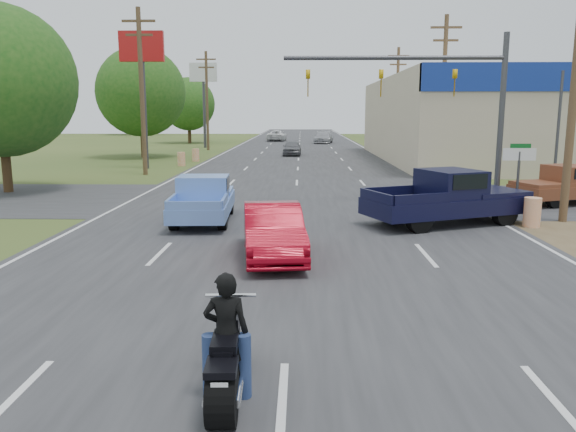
{
  "coord_description": "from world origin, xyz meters",
  "views": [
    {
      "loc": [
        0.24,
        -6.72,
        3.77
      ],
      "look_at": [
        -0.08,
        6.76,
        1.3
      ],
      "focal_mm": 35.0,
      "sensor_mm": 36.0,
      "label": 1
    }
  ],
  "objects_px": {
    "motorcycle": "(226,363)",
    "distant_car_grey": "(292,148)",
    "red_convertible": "(273,232)",
    "distant_car_silver": "(323,137)",
    "rider": "(226,340)",
    "blue_pickup": "(204,198)",
    "navy_pickup": "(451,197)",
    "brown_pickup": "(567,185)",
    "distant_car_white": "(277,136)"
  },
  "relations": [
    {
      "from": "motorcycle",
      "to": "distant_car_grey",
      "type": "bearing_deg",
      "value": 87.53
    },
    {
      "from": "motorcycle",
      "to": "red_convertible",
      "type": "bearing_deg",
      "value": 85.89
    },
    {
      "from": "red_convertible",
      "to": "distant_car_grey",
      "type": "xyz_separation_m",
      "value": [
        -0.11,
        36.79,
        -0.02
      ]
    },
    {
      "from": "distant_car_grey",
      "to": "distant_car_silver",
      "type": "height_order",
      "value": "distant_car_silver"
    },
    {
      "from": "rider",
      "to": "blue_pickup",
      "type": "distance_m",
      "value": 12.79
    },
    {
      "from": "motorcycle",
      "to": "blue_pickup",
      "type": "xyz_separation_m",
      "value": [
        -2.47,
        12.62,
        0.28
      ]
    },
    {
      "from": "distant_car_silver",
      "to": "navy_pickup",
      "type": "bearing_deg",
      "value": -78.67
    },
    {
      "from": "motorcycle",
      "to": "navy_pickup",
      "type": "bearing_deg",
      "value": 61.24
    },
    {
      "from": "distant_car_grey",
      "to": "navy_pickup",
      "type": "bearing_deg",
      "value": -78.05
    },
    {
      "from": "red_convertible",
      "to": "blue_pickup",
      "type": "distance_m",
      "value": 5.77
    },
    {
      "from": "distant_car_silver",
      "to": "distant_car_grey",
      "type": "bearing_deg",
      "value": -90.92
    },
    {
      "from": "motorcycle",
      "to": "brown_pickup",
      "type": "xyz_separation_m",
      "value": [
        12.2,
        16.82,
        0.29
      ]
    },
    {
      "from": "motorcycle",
      "to": "navy_pickup",
      "type": "height_order",
      "value": "navy_pickup"
    },
    {
      "from": "rider",
      "to": "distant_car_white",
      "type": "bearing_deg",
      "value": -90.36
    },
    {
      "from": "navy_pickup",
      "to": "distant_car_white",
      "type": "height_order",
      "value": "navy_pickup"
    },
    {
      "from": "motorcycle",
      "to": "distant_car_white",
      "type": "distance_m",
      "value": 71.5
    },
    {
      "from": "rider",
      "to": "motorcycle",
      "type": "bearing_deg",
      "value": 90.0
    },
    {
      "from": "blue_pickup",
      "to": "brown_pickup",
      "type": "bearing_deg",
      "value": 13.07
    },
    {
      "from": "rider",
      "to": "brown_pickup",
      "type": "xyz_separation_m",
      "value": [
        12.2,
        16.75,
        -0.0
      ]
    },
    {
      "from": "red_convertible",
      "to": "rider",
      "type": "relative_size",
      "value": 2.58
    },
    {
      "from": "blue_pickup",
      "to": "distant_car_white",
      "type": "relative_size",
      "value": 0.95
    },
    {
      "from": "navy_pickup",
      "to": "distant_car_grey",
      "type": "height_order",
      "value": "navy_pickup"
    },
    {
      "from": "rider",
      "to": "red_convertible",
      "type": "bearing_deg",
      "value": -94.15
    },
    {
      "from": "blue_pickup",
      "to": "brown_pickup",
      "type": "relative_size",
      "value": 0.94
    },
    {
      "from": "distant_car_white",
      "to": "distant_car_silver",
      "type": "bearing_deg",
      "value": 140.37
    },
    {
      "from": "distant_car_grey",
      "to": "distant_car_white",
      "type": "relative_size",
      "value": 0.76
    },
    {
      "from": "red_convertible",
      "to": "distant_car_silver",
      "type": "distance_m",
      "value": 58.25
    },
    {
      "from": "red_convertible",
      "to": "navy_pickup",
      "type": "bearing_deg",
      "value": 32.26
    },
    {
      "from": "motorcycle",
      "to": "rider",
      "type": "bearing_deg",
      "value": 90.0
    },
    {
      "from": "blue_pickup",
      "to": "distant_car_grey",
      "type": "distance_m",
      "value": 31.8
    },
    {
      "from": "red_convertible",
      "to": "brown_pickup",
      "type": "relative_size",
      "value": 0.81
    },
    {
      "from": "motorcycle",
      "to": "distant_car_grey",
      "type": "xyz_separation_m",
      "value": [
        0.13,
        44.31,
        0.14
      ]
    },
    {
      "from": "distant_car_silver",
      "to": "red_convertible",
      "type": "bearing_deg",
      "value": -84.65
    },
    {
      "from": "blue_pickup",
      "to": "distant_car_white",
      "type": "distance_m",
      "value": 58.83
    },
    {
      "from": "motorcycle",
      "to": "rider",
      "type": "distance_m",
      "value": 0.3
    },
    {
      "from": "motorcycle",
      "to": "blue_pickup",
      "type": "height_order",
      "value": "blue_pickup"
    },
    {
      "from": "navy_pickup",
      "to": "distant_car_silver",
      "type": "distance_m",
      "value": 53.44
    },
    {
      "from": "brown_pickup",
      "to": "distant_car_white",
      "type": "height_order",
      "value": "brown_pickup"
    },
    {
      "from": "navy_pickup",
      "to": "distant_car_white",
      "type": "distance_m",
      "value": 59.79
    },
    {
      "from": "rider",
      "to": "brown_pickup",
      "type": "height_order",
      "value": "rider"
    },
    {
      "from": "brown_pickup",
      "to": "motorcycle",
      "type": "bearing_deg",
      "value": 124.28
    },
    {
      "from": "brown_pickup",
      "to": "distant_car_white",
      "type": "relative_size",
      "value": 1.01
    },
    {
      "from": "red_convertible",
      "to": "navy_pickup",
      "type": "relative_size",
      "value": 0.7
    },
    {
      "from": "blue_pickup",
      "to": "rider",
      "type": "bearing_deg",
      "value": -81.82
    },
    {
      "from": "red_convertible",
      "to": "distant_car_grey",
      "type": "height_order",
      "value": "red_convertible"
    },
    {
      "from": "blue_pickup",
      "to": "red_convertible",
      "type": "bearing_deg",
      "value": -64.99
    },
    {
      "from": "blue_pickup",
      "to": "distant_car_silver",
      "type": "height_order",
      "value": "blue_pickup"
    },
    {
      "from": "motorcycle",
      "to": "blue_pickup",
      "type": "distance_m",
      "value": 12.86
    },
    {
      "from": "rider",
      "to": "distant_car_grey",
      "type": "xyz_separation_m",
      "value": [
        0.13,
        44.24,
        -0.14
      ]
    },
    {
      "from": "blue_pickup",
      "to": "navy_pickup",
      "type": "height_order",
      "value": "navy_pickup"
    }
  ]
}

